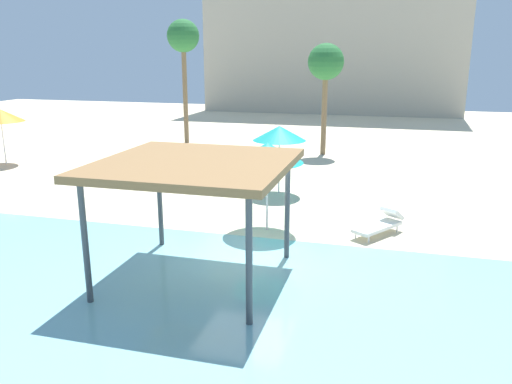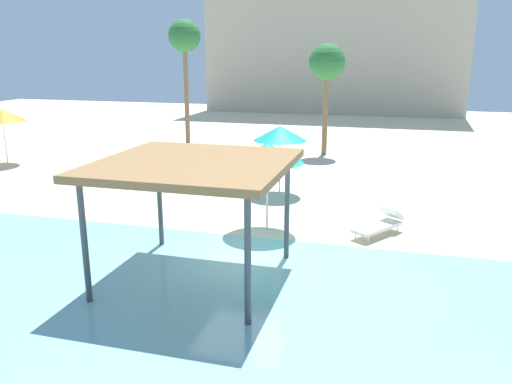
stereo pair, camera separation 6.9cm
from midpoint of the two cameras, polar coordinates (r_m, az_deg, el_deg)
The scene contains 10 objects.
ground_plane at distance 14.11m, azimuth -1.45°, elevation -7.23°, with size 80.00×80.00×0.00m, color beige.
lagoon_water at distance 9.77m, azimuth -10.76°, elevation -18.42°, with size 44.00×13.50×0.04m, color #7AB7C1.
shade_pavilion at distance 12.05m, azimuth -6.97°, elevation 2.65°, with size 4.37×4.37×2.97m.
beach_umbrella_teal_1 at distance 19.93m, azimuth 2.51°, elevation 6.52°, with size 2.06×2.06×2.67m.
beach_umbrella_teal_2 at distance 15.56m, azimuth 1.14°, elevation 4.37°, with size 2.20×2.20×2.77m.
beach_umbrella_orange_3 at distance 28.25m, azimuth -26.56°, elevation 7.61°, with size 2.24×2.24×2.73m.
lounge_chair_0 at distance 16.17m, azimuth 13.52°, elevation -3.44°, with size 1.55×1.91×0.74m.
palm_tree_0 at distance 27.94m, azimuth 7.67°, elevation 13.85°, with size 1.90×1.90×5.87m.
palm_tree_1 at distance 31.76m, azimuth -8.13°, elevation 16.38°, with size 1.90×1.90×7.28m.
hotel_block_0 at distance 50.89m, azimuth 8.82°, elevation 19.68°, with size 23.11×8.26×19.00m, color #B2A893.
Camera 1 is at (3.73, -12.50, 5.39)m, focal length 36.10 mm.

